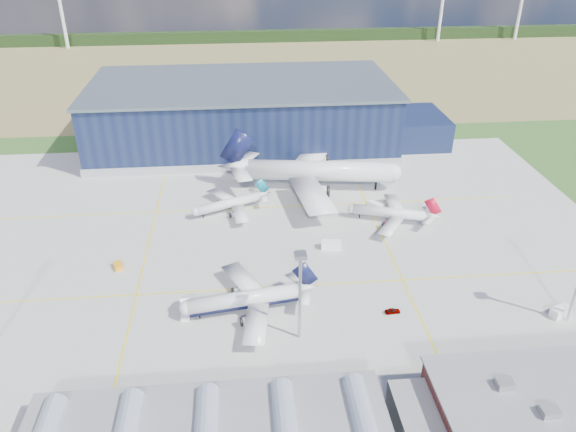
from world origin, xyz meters
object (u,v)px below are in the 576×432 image
(ops_building, at_px, (556,409))
(airliner_navy, at_px, (244,292))
(car_b, at_px, (486,381))
(hangar, at_px, (249,116))
(gse_van_a, at_px, (331,245))
(airliner_regional, at_px, (228,199))
(gse_tug_b, at_px, (245,388))
(gse_cart_b, at_px, (298,171))
(gse_tug_a, at_px, (118,266))
(gse_van_c, at_px, (560,312))
(airstair, at_px, (186,307))
(airliner_red, at_px, (390,208))
(light_mast_center, at_px, (300,283))
(airliner_widebody, at_px, (319,161))
(car_a, at_px, (393,311))
(gse_van_b, at_px, (375,206))

(ops_building, height_order, airliner_navy, airliner_navy)
(airliner_navy, xyz_separation_m, car_b, (49.71, -28.86, -5.19))
(hangar, bearing_deg, gse_van_a, -76.68)
(airliner_navy, xyz_separation_m, gse_van_a, (25.92, 26.65, -4.50))
(airliner_regional, xyz_separation_m, car_b, (53.62, -81.16, -4.03))
(gse_tug_b, bearing_deg, airliner_navy, 96.92)
(gse_cart_b, bearing_deg, car_b, -114.33)
(airliner_regional, height_order, gse_tug_a, airliner_regional)
(ops_building, xyz_separation_m, gse_van_a, (-31.53, 67.52, -3.54))
(gse_tug_b, bearing_deg, car_b, 5.14)
(gse_tug_a, height_order, gse_cart_b, gse_tug_a)
(hangar, distance_m, gse_van_c, 142.48)
(airliner_navy, xyz_separation_m, gse_tug_b, (-0.54, -26.27, -5.05))
(car_b, bearing_deg, airliner_navy, 49.73)
(gse_van_c, height_order, airstair, airstair)
(hangar, xyz_separation_m, gse_van_c, (71.27, -122.94, -10.39))
(airliner_red, bearing_deg, hangar, -41.95)
(light_mast_center, distance_m, airstair, 32.22)
(hangar, xyz_separation_m, light_mast_center, (7.19, -124.80, 3.82))
(hangar, height_order, gse_van_c, hangar)
(hangar, bearing_deg, airliner_navy, -92.64)
(ops_building, xyz_separation_m, airliner_regional, (-61.36, 93.16, -0.20))
(ops_building, xyz_separation_m, gse_cart_b, (-35.43, 122.00, -4.15))
(airliner_widebody, xyz_separation_m, car_b, (21.95, -95.71, -10.00))
(airliner_regional, bearing_deg, car_a, 102.30)
(gse_tug_a, xyz_separation_m, gse_tug_b, (33.76, -48.34, -0.04))
(airliner_red, xyz_separation_m, gse_van_c, (29.77, -50.13, -3.60))
(airliner_navy, relative_size, airliner_regional, 1.25)
(airstair, bearing_deg, gse_van_b, 37.03)
(hangar, bearing_deg, gse_van_b, -58.63)
(hangar, distance_m, gse_van_a, 90.30)
(gse_van_b, bearing_deg, gse_cart_b, 85.16)
(airliner_navy, distance_m, gse_tug_b, 26.76)
(light_mast_center, bearing_deg, car_b, -25.78)
(airliner_red, height_order, airliner_regional, airliner_red)
(gse_cart_b, relative_size, car_a, 0.78)
(gse_van_c, height_order, car_b, gse_van_c)
(gse_tug_a, bearing_deg, airliner_regional, 23.66)
(airliner_widebody, bearing_deg, airliner_regional, -146.93)
(gse_van_a, height_order, gse_van_b, gse_van_a)
(airliner_red, height_order, car_a, airliner_red)
(airstair, bearing_deg, airliner_red, 30.63)
(car_b, bearing_deg, hangar, 7.15)
(gse_van_b, bearing_deg, car_b, -126.44)
(airliner_regional, height_order, gse_van_c, airliner_regional)
(airliner_red, xyz_separation_m, gse_tug_b, (-47.30, -67.41, -4.13))
(gse_van_b, distance_m, gse_van_c, 67.00)
(light_mast_center, relative_size, car_a, 6.05)
(gse_van_b, bearing_deg, airliner_regional, 136.70)
(gse_tug_a, distance_m, car_a, 75.23)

